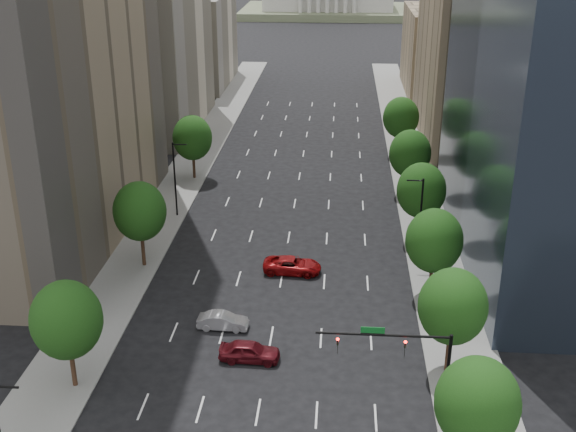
% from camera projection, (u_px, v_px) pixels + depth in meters
% --- Properties ---
extents(sidewalk_left, '(6.00, 200.00, 0.15)m').
position_uv_depth(sidewalk_left, '(150.00, 232.00, 79.44)').
color(sidewalk_left, slate).
rests_on(sidewalk_left, ground).
extents(sidewalk_right, '(6.00, 200.00, 0.15)m').
position_uv_depth(sidewalk_right, '(431.00, 241.00, 77.33)').
color(sidewalk_right, slate).
rests_on(sidewalk_right, ground).
extents(midrise_cream_left, '(14.00, 30.00, 35.00)m').
position_uv_depth(midrise_cream_left, '(151.00, 19.00, 112.84)').
color(midrise_cream_left, beige).
rests_on(midrise_cream_left, ground).
extents(filler_left, '(14.00, 26.00, 18.00)m').
position_uv_depth(filler_left, '(194.00, 40.00, 146.47)').
color(filler_left, beige).
rests_on(filler_left, ground).
extents(parking_tan_right, '(14.00, 30.00, 30.00)m').
position_uv_depth(parking_tan_right, '(473.00, 42.00, 107.64)').
color(parking_tan_right, '#8C7759').
rests_on(parking_tan_right, ground).
extents(filler_right, '(14.00, 26.00, 16.00)m').
position_uv_depth(filler_right, '(442.00, 51.00, 140.69)').
color(filler_right, '#8C7759').
rests_on(filler_right, ground).
extents(tree_right_0, '(5.20, 5.20, 8.39)m').
position_uv_depth(tree_right_0, '(477.00, 403.00, 43.20)').
color(tree_right_0, '#382316').
rests_on(tree_right_0, ground).
extents(tree_right_1, '(5.20, 5.20, 8.75)m').
position_uv_depth(tree_right_1, '(453.00, 307.00, 53.17)').
color(tree_right_1, '#382316').
rests_on(tree_right_1, ground).
extents(tree_right_2, '(5.20, 5.20, 8.61)m').
position_uv_depth(tree_right_2, '(434.00, 241.00, 64.26)').
color(tree_right_2, '#382316').
rests_on(tree_right_2, ground).
extents(tree_right_3, '(5.20, 5.20, 8.89)m').
position_uv_depth(tree_right_3, '(421.00, 191.00, 75.17)').
color(tree_right_3, '#382316').
rests_on(tree_right_3, ground).
extents(tree_right_4, '(5.20, 5.20, 8.46)m').
position_uv_depth(tree_right_4, '(410.00, 154.00, 88.21)').
color(tree_right_4, '#382316').
rests_on(tree_right_4, ground).
extents(tree_right_5, '(5.20, 5.20, 8.75)m').
position_uv_depth(tree_right_5, '(401.00, 118.00, 102.80)').
color(tree_right_5, '#382316').
rests_on(tree_right_5, ground).
extents(tree_left_0, '(5.20, 5.20, 8.75)m').
position_uv_depth(tree_left_0, '(66.00, 320.00, 51.41)').
color(tree_left_0, '#382316').
rests_on(tree_left_0, ground).
extents(tree_left_1, '(5.20, 5.20, 8.97)m').
position_uv_depth(tree_left_1, '(140.00, 211.00, 69.70)').
color(tree_left_1, '#382316').
rests_on(tree_left_1, ground).
extents(tree_left_2, '(5.20, 5.20, 8.68)m').
position_uv_depth(tree_left_2, '(192.00, 138.00, 93.71)').
color(tree_left_2, '#382316').
rests_on(tree_left_2, ground).
extents(streetlight_rn, '(1.70, 0.20, 9.00)m').
position_uv_depth(streetlight_rn, '(420.00, 218.00, 71.02)').
color(streetlight_rn, black).
rests_on(streetlight_rn, ground).
extents(streetlight_ln, '(1.70, 0.20, 9.00)m').
position_uv_depth(streetlight_ln, '(175.00, 177.00, 82.04)').
color(streetlight_ln, black).
rests_on(streetlight_ln, ground).
extents(traffic_signal, '(9.12, 0.40, 7.38)m').
position_uv_depth(traffic_signal, '(412.00, 357.00, 48.12)').
color(traffic_signal, black).
rests_on(traffic_signal, ground).
extents(foothills, '(720.00, 413.00, 263.00)m').
position_uv_depth(foothills, '(379.00, 8.00, 586.41)').
color(foothills, brown).
rests_on(foothills, ground).
extents(car_maroon, '(4.90, 2.11, 1.65)m').
position_uv_depth(car_maroon, '(250.00, 351.00, 56.47)').
color(car_maroon, '#4E0D13').
rests_on(car_maroon, ground).
extents(car_silver, '(4.40, 1.65, 1.43)m').
position_uv_depth(car_silver, '(223.00, 321.00, 60.87)').
color(car_silver, '#96969B').
rests_on(car_silver, ground).
extents(car_red_far, '(5.84, 2.93, 1.59)m').
position_uv_depth(car_red_far, '(292.00, 265.00, 70.41)').
color(car_red_far, maroon).
rests_on(car_red_far, ground).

